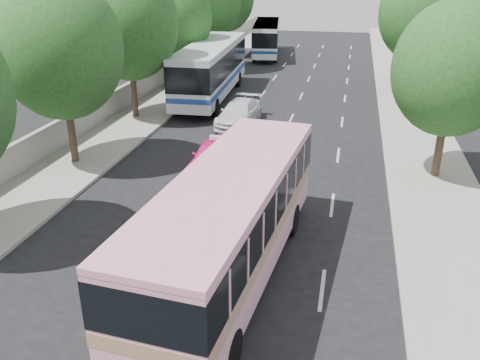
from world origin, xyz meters
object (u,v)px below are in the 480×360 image
(pink_taxi, at_px, (216,156))
(pink_bus, at_px, (230,215))
(white_pickup, at_px, (239,113))
(tour_coach_front, at_px, (211,66))
(tour_coach_rear, at_px, (266,36))

(pink_taxi, bearing_deg, pink_bus, -68.73)
(pink_bus, xyz_separation_m, white_pickup, (-3.30, 16.14, -1.51))
(pink_taxi, xyz_separation_m, white_pickup, (-0.59, 7.74, -0.10))
(pink_taxi, bearing_deg, white_pickup, 97.78)
(pink_bus, height_order, pink_taxi, pink_bus)
(tour_coach_front, bearing_deg, pink_taxi, -76.55)
(pink_bus, height_order, white_pickup, pink_bus)
(tour_coach_rear, bearing_deg, white_pickup, -91.79)
(pink_taxi, bearing_deg, tour_coach_front, 109.57)
(pink_bus, xyz_separation_m, pink_taxi, (-2.71, 8.40, -1.41))
(white_pickup, distance_m, tour_coach_front, 6.86)
(white_pickup, bearing_deg, tour_coach_rear, 100.31)
(pink_taxi, xyz_separation_m, tour_coach_rear, (-3.09, 32.26, 1.23))
(pink_taxi, height_order, tour_coach_rear, tour_coach_rear)
(pink_bus, distance_m, tour_coach_rear, 41.07)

